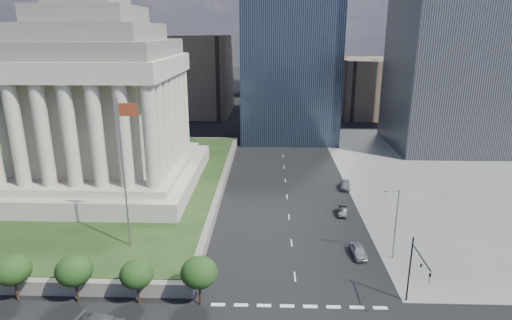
{
  "coord_description": "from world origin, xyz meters",
  "views": [
    {
      "loc": [
        -3.37,
        -27.27,
        29.75
      ],
      "look_at": [
        -4.92,
        20.53,
        15.17
      ],
      "focal_mm": 30.0,
      "sensor_mm": 36.0,
      "label": 1
    }
  ],
  "objects_px": {
    "flagpole": "(124,166)",
    "street_lamp_north": "(395,220)",
    "parked_sedan_near": "(359,251)",
    "parked_sedan_far": "(345,185)",
    "parked_sedan_mid": "(343,211)",
    "traffic_signal_ne": "(416,268)",
    "war_memorial": "(96,79)"
  },
  "relations": [
    {
      "from": "flagpole",
      "to": "parked_sedan_far",
      "type": "relative_size",
      "value": 4.32
    },
    {
      "from": "street_lamp_north",
      "to": "parked_sedan_near",
      "type": "bearing_deg",
      "value": 173.38
    },
    {
      "from": "traffic_signal_ne",
      "to": "parked_sedan_mid",
      "type": "height_order",
      "value": "traffic_signal_ne"
    },
    {
      "from": "parked_sedan_mid",
      "to": "flagpole",
      "type": "bearing_deg",
      "value": -144.78
    },
    {
      "from": "street_lamp_north",
      "to": "parked_sedan_mid",
      "type": "relative_size",
      "value": 2.63
    },
    {
      "from": "parked_sedan_mid",
      "to": "traffic_signal_ne",
      "type": "bearing_deg",
      "value": -73.11
    },
    {
      "from": "flagpole",
      "to": "street_lamp_north",
      "type": "bearing_deg",
      "value": 1.63
    },
    {
      "from": "war_memorial",
      "to": "street_lamp_north",
      "type": "bearing_deg",
      "value": -25.92
    },
    {
      "from": "war_memorial",
      "to": "parked_sedan_mid",
      "type": "distance_m",
      "value": 48.57
    },
    {
      "from": "traffic_signal_ne",
      "to": "parked_sedan_mid",
      "type": "relative_size",
      "value": 2.1
    },
    {
      "from": "war_memorial",
      "to": "parked_sedan_mid",
      "type": "xyz_separation_m",
      "value": [
        43.0,
        -8.86,
        -20.77
      ]
    },
    {
      "from": "flagpole",
      "to": "street_lamp_north",
      "type": "xyz_separation_m",
      "value": [
        35.16,
        1.0,
        -7.45
      ]
    },
    {
      "from": "war_memorial",
      "to": "parked_sedan_far",
      "type": "relative_size",
      "value": 8.42
    },
    {
      "from": "flagpole",
      "to": "traffic_signal_ne",
      "type": "relative_size",
      "value": 2.5
    },
    {
      "from": "parked_sedan_mid",
      "to": "war_memorial",
      "type": "bearing_deg",
      "value": 177.42
    },
    {
      "from": "traffic_signal_ne",
      "to": "war_memorial",
      "type": "bearing_deg",
      "value": 143.58
    },
    {
      "from": "parked_sedan_mid",
      "to": "street_lamp_north",
      "type": "bearing_deg",
      "value": -63.92
    },
    {
      "from": "war_memorial",
      "to": "flagpole",
      "type": "xyz_separation_m",
      "value": [
        12.17,
        -24.0,
        -8.29
      ]
    },
    {
      "from": "traffic_signal_ne",
      "to": "parked_sedan_mid",
      "type": "distance_m",
      "value": 26.1
    },
    {
      "from": "war_memorial",
      "to": "parked_sedan_near",
      "type": "height_order",
      "value": "war_memorial"
    },
    {
      "from": "flagpole",
      "to": "parked_sedan_mid",
      "type": "xyz_separation_m",
      "value": [
        30.83,
        15.14,
        -12.49
      ]
    },
    {
      "from": "parked_sedan_near",
      "to": "parked_sedan_mid",
      "type": "relative_size",
      "value": 1.17
    },
    {
      "from": "street_lamp_north",
      "to": "parked_sedan_near",
      "type": "relative_size",
      "value": 2.24
    },
    {
      "from": "parked_sedan_mid",
      "to": "parked_sedan_far",
      "type": "xyz_separation_m",
      "value": [
        2.5,
        12.52,
        0.16
      ]
    },
    {
      "from": "traffic_signal_ne",
      "to": "parked_sedan_far",
      "type": "distance_m",
      "value": 38.24
    },
    {
      "from": "flagpole",
      "to": "street_lamp_north",
      "type": "distance_m",
      "value": 35.95
    },
    {
      "from": "parked_sedan_near",
      "to": "parked_sedan_far",
      "type": "xyz_separation_m",
      "value": [
        2.5,
        26.16,
        0.03
      ]
    },
    {
      "from": "flagpole",
      "to": "parked_sedan_far",
      "type": "xyz_separation_m",
      "value": [
        33.33,
        27.66,
        -12.32
      ]
    },
    {
      "from": "street_lamp_north",
      "to": "parked_sedan_far",
      "type": "height_order",
      "value": "street_lamp_north"
    },
    {
      "from": "street_lamp_north",
      "to": "parked_sedan_mid",
      "type": "distance_m",
      "value": 15.62
    },
    {
      "from": "traffic_signal_ne",
      "to": "parked_sedan_near",
      "type": "height_order",
      "value": "traffic_signal_ne"
    },
    {
      "from": "war_memorial",
      "to": "flagpole",
      "type": "bearing_deg",
      "value": -63.11
    }
  ]
}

